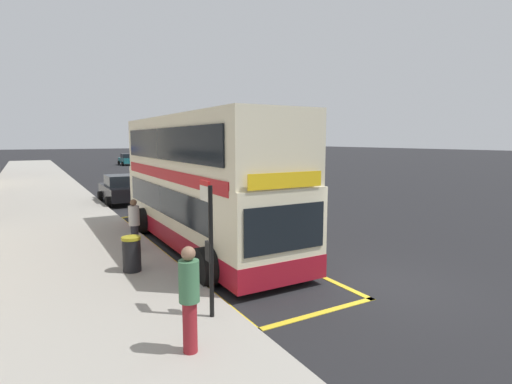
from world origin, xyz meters
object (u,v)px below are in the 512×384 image
Objects in this scene: pedestrian_further_back at (134,222)px; parked_car_black_behind at (121,189)px; pedestrian_waiting_near_sign at (189,295)px; double_decker_bus at (201,186)px; parked_car_grey_across at (204,175)px; litter_bin at (132,254)px; bus_stop_sign at (209,238)px; parked_car_teal_distant at (127,159)px.

parked_car_black_behind is at bearing 80.87° from pedestrian_further_back.
pedestrian_waiting_near_sign is at bearing -95.81° from pedestrian_further_back.
double_decker_bus is 18.59m from parked_car_grey_across.
parked_car_grey_across is 21.54m from litter_bin.
bus_stop_sign reaches higher than parked_car_grey_across.
bus_stop_sign is at bearing -78.24° from litter_bin.
double_decker_bus is at bearing -98.21° from parked_car_teal_distant.
bus_stop_sign reaches higher than parked_car_black_behind.
pedestrian_further_back is at bearing 176.39° from double_decker_bus.
parked_car_black_behind is 13.13m from litter_bin.
parked_car_teal_distant is at bearing 80.84° from double_decker_bus.
parked_car_grey_across is 1.00× the size of parked_car_black_behind.
double_decker_bus is 5.90m from bus_stop_sign.
pedestrian_waiting_near_sign is 1.91× the size of litter_bin.
litter_bin is (-0.58, -2.12, -0.41)m from pedestrian_further_back.
double_decker_bus is 7.31m from pedestrian_waiting_near_sign.
bus_stop_sign reaches higher than litter_bin.
parked_car_black_behind is (-7.67, -6.16, 0.00)m from parked_car_grey_across.
bus_stop_sign is 3.78m from litter_bin.
bus_stop_sign is (-2.08, -5.51, -0.33)m from double_decker_bus.
bus_stop_sign reaches higher than pedestrian_further_back.
parked_car_teal_distant is at bearing 77.94° from litter_bin.
litter_bin is at bearing 80.03° from parked_car_black_behind.
pedestrian_further_back is (0.69, 6.78, -0.10)m from pedestrian_waiting_near_sign.
parked_car_black_behind is at bearing 92.64° from double_decker_bus.
bus_stop_sign is 1.50× the size of pedestrian_waiting_near_sign.
litter_bin is (-10.21, -47.78, -0.19)m from parked_car_teal_distant.
parked_car_black_behind reaches higher than litter_bin.
bus_stop_sign reaches higher than pedestrian_waiting_near_sign.
pedestrian_further_back reaches higher than litter_bin.
bus_stop_sign is at bearing -114.11° from parked_car_grey_across.
parked_car_black_behind is 10.95m from pedestrian_further_back.
parked_car_black_behind and parked_car_teal_distant have the same top height.
parked_car_teal_distant is at bearing -102.58° from parked_car_black_behind.
parked_car_grey_across is at bearing 62.38° from litter_bin.
bus_stop_sign is at bearing -110.70° from double_decker_bus.
double_decker_bus is 5.69× the size of pedestrian_waiting_near_sign.
pedestrian_waiting_near_sign is at bearing -127.08° from bus_stop_sign.
parked_car_grey_across is 25.80m from pedestrian_waiting_near_sign.
double_decker_bus is 2.48m from pedestrian_further_back.
double_decker_bus is at bearing 35.02° from litter_bin.
parked_car_black_behind is 35.74m from parked_car_teal_distant.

